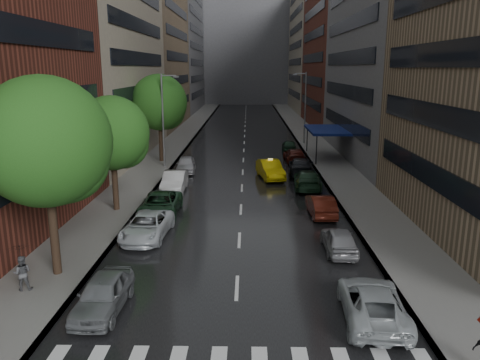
# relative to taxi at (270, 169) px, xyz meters

# --- Properties ---
(ground) EXTENTS (220.00, 220.00, 0.00)m
(ground) POSITION_rel_taxi_xyz_m (-2.49, -25.54, -0.82)
(ground) COLOR gray
(ground) RESTS_ON ground
(road) EXTENTS (14.00, 140.00, 0.01)m
(road) POSITION_rel_taxi_xyz_m (-2.49, 24.46, -0.81)
(road) COLOR black
(road) RESTS_ON ground
(sidewalk_left) EXTENTS (4.00, 140.00, 0.15)m
(sidewalk_left) POSITION_rel_taxi_xyz_m (-11.49, 24.46, -0.74)
(sidewalk_left) COLOR gray
(sidewalk_left) RESTS_ON ground
(sidewalk_right) EXTENTS (4.00, 140.00, 0.15)m
(sidewalk_right) POSITION_rel_taxi_xyz_m (6.51, 24.46, -0.74)
(sidewalk_right) COLOR gray
(sidewalk_right) RESTS_ON ground
(buildings_left) EXTENTS (8.00, 108.00, 38.00)m
(buildings_left) POSITION_rel_taxi_xyz_m (-17.49, 33.25, 15.17)
(buildings_left) COLOR maroon
(buildings_left) RESTS_ON ground
(buildings_right) EXTENTS (8.05, 109.10, 36.00)m
(buildings_right) POSITION_rel_taxi_xyz_m (12.50, 31.16, 14.21)
(buildings_right) COLOR #937A5B
(buildings_right) RESTS_ON ground
(building_far) EXTENTS (40.00, 14.00, 32.00)m
(building_far) POSITION_rel_taxi_xyz_m (-2.49, 92.46, 15.18)
(building_far) COLOR slate
(building_far) RESTS_ON ground
(tree_near) EXTENTS (5.93, 5.93, 9.44)m
(tree_near) POSITION_rel_taxi_xyz_m (-11.09, -20.42, 5.65)
(tree_near) COLOR #382619
(tree_near) RESTS_ON ground
(tree_mid) EXTENTS (4.99, 4.99, 7.95)m
(tree_mid) POSITION_rel_taxi_xyz_m (-11.09, -10.10, 4.62)
(tree_mid) COLOR #382619
(tree_mid) RESTS_ON ground
(tree_far) EXTENTS (5.71, 5.71, 9.10)m
(tree_far) POSITION_rel_taxi_xyz_m (-11.09, 7.15, 5.41)
(tree_far) COLOR #382619
(tree_far) RESTS_ON ground
(taxi) EXTENTS (2.62, 5.21, 1.64)m
(taxi) POSITION_rel_taxi_xyz_m (0.00, 0.00, 0.00)
(taxi) COLOR yellow
(taxi) RESTS_ON ground
(parked_cars_left) EXTENTS (2.68, 30.59, 1.61)m
(parked_cars_left) POSITION_rel_taxi_xyz_m (-7.89, -10.59, -0.07)
(parked_cars_left) COLOR slate
(parked_cars_left) RESTS_ON ground
(parked_cars_right) EXTENTS (2.78, 42.93, 1.60)m
(parked_cars_right) POSITION_rel_taxi_xyz_m (2.91, -4.73, -0.08)
(parked_cars_right) COLOR #AFB6BA
(parked_cars_right) RESTS_ON ground
(ped_black_umbrella) EXTENTS (0.96, 0.98, 2.09)m
(ped_black_umbrella) POSITION_rel_taxi_xyz_m (-11.90, -22.17, 0.58)
(ped_black_umbrella) COLOR #4E5054
(ped_black_umbrella) RESTS_ON sidewalk_left
(street_lamp_left) EXTENTS (1.74, 0.22, 9.00)m
(street_lamp_left) POSITION_rel_taxi_xyz_m (-10.21, 4.46, 4.07)
(street_lamp_left) COLOR gray
(street_lamp_left) RESTS_ON sidewalk_left
(street_lamp_right) EXTENTS (1.74, 0.22, 9.00)m
(street_lamp_right) POSITION_rel_taxi_xyz_m (5.23, 19.46, 4.07)
(street_lamp_right) COLOR gray
(street_lamp_right) RESTS_ON sidewalk_right
(awning) EXTENTS (4.00, 8.00, 3.12)m
(awning) POSITION_rel_taxi_xyz_m (6.49, 9.46, 2.31)
(awning) COLOR navy
(awning) RESTS_ON sidewalk_right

